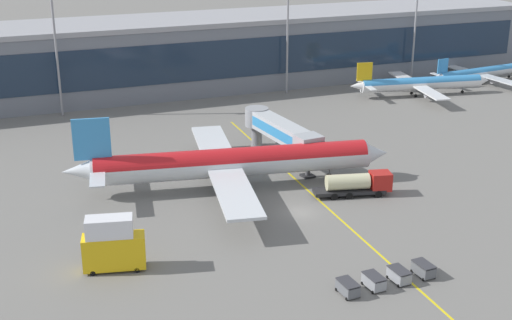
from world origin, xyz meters
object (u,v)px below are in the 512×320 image
at_px(catering_lift, 113,244).
at_px(baggage_cart_0, 348,288).
at_px(baggage_cart_2, 399,275).
at_px(commuter_jet_far, 481,72).
at_px(main_airliner, 231,162).
at_px(commuter_jet_near, 421,83).
at_px(fuel_tanker, 358,184).
at_px(baggage_cart_1, 374,281).
at_px(baggage_cart_3, 423,269).

relative_size(catering_lift, baggage_cart_0, 2.64).
bearing_deg(baggage_cart_2, commuter_jet_far, 46.86).
distance_m(main_airliner, commuter_jet_near, 64.41).
relative_size(fuel_tanker, catering_lift, 1.54).
height_order(baggage_cart_1, baggage_cart_3, same).
height_order(baggage_cart_0, baggage_cart_1, same).
relative_size(baggage_cart_3, commuter_jet_far, 0.10).
bearing_deg(baggage_cart_0, fuel_tanker, 58.69).
xyz_separation_m(fuel_tanker, commuter_jet_far, (59.16, 48.57, 0.47)).
relative_size(baggage_cart_1, commuter_jet_near, 0.09).
height_order(fuel_tanker, baggage_cart_1, fuel_tanker).
height_order(main_airliner, baggage_cart_0, main_airliner).
distance_m(fuel_tanker, baggage_cart_0, 26.91).
bearing_deg(commuter_jet_near, fuel_tanker, -132.30).
relative_size(fuel_tanker, baggage_cart_3, 4.07).
height_order(baggage_cart_3, commuter_jet_far, commuter_jet_far).
distance_m(baggage_cart_0, commuter_jet_near, 85.00).
distance_m(main_airliner, baggage_cart_2, 32.85).
xyz_separation_m(baggage_cart_1, baggage_cart_2, (3.20, 0.16, 0.00)).
height_order(fuel_tanker, baggage_cart_0, fuel_tanker).
xyz_separation_m(fuel_tanker, baggage_cart_0, (-13.98, -22.98, -0.96)).
xyz_separation_m(main_airliner, baggage_cart_3, (10.93, -31.62, -3.06)).
distance_m(main_airliner, catering_lift, 26.99).
bearing_deg(commuter_jet_far, main_airliner, -152.10).
bearing_deg(baggage_cart_3, baggage_cart_0, -177.09).
height_order(commuter_jet_far, commuter_jet_near, commuter_jet_near).
relative_size(baggage_cart_2, commuter_jet_far, 0.10).
height_order(main_airliner, baggage_cart_3, main_airliner).
bearing_deg(catering_lift, baggage_cart_3, -23.82).
xyz_separation_m(main_airliner, baggage_cart_0, (1.34, -32.10, -3.06)).
height_order(catering_lift, baggage_cart_1, catering_lift).
bearing_deg(baggage_cart_1, fuel_tanker, 64.70).
bearing_deg(baggage_cart_3, commuter_jet_far, 48.19).
xyz_separation_m(main_airliner, commuter_jet_far, (74.48, 39.44, -1.63)).
relative_size(main_airliner, catering_lift, 6.49).
bearing_deg(baggage_cart_0, commuter_jet_near, 51.16).
relative_size(baggage_cart_0, baggage_cart_1, 1.00).
relative_size(baggage_cart_3, commuter_jet_near, 0.09).
bearing_deg(baggage_cart_2, baggage_cart_3, 2.91).
relative_size(main_airliner, baggage_cart_2, 17.09).
xyz_separation_m(catering_lift, commuter_jet_far, (94.70, 57.31, -0.85)).
distance_m(baggage_cart_3, commuter_jet_far, 95.34).
height_order(fuel_tanker, baggage_cart_3, fuel_tanker).
bearing_deg(fuel_tanker, commuter_jet_far, 39.38).
xyz_separation_m(main_airliner, catering_lift, (-20.22, -17.87, -0.78)).
bearing_deg(baggage_cart_2, baggage_cart_0, -177.09).
bearing_deg(commuter_jet_near, catering_lift, -145.24).
height_order(main_airliner, fuel_tanker, main_airliner).
xyz_separation_m(catering_lift, baggage_cart_1, (24.76, -14.07, -2.28)).
relative_size(main_airliner, commuter_jet_near, 1.48).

